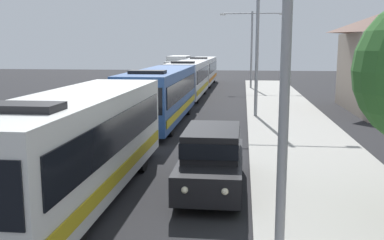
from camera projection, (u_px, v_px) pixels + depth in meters
The scene contains 8 objects.
bus_lead at pixel (79, 142), 12.49m from camera, with size 2.58×10.84×3.21m.
bus_second_in_line at pixel (161, 94), 25.00m from camera, with size 2.58×11.90×3.21m.
bus_middle at pixel (188, 78), 37.24m from camera, with size 2.58×11.13×3.21m.
bus_fourth_in_line at pixel (202, 70), 49.51m from camera, with size 2.58×12.08×3.21m.
white_suv at pixel (212, 157), 13.47m from camera, with size 1.86×5.04×1.90m.
box_truck_oncoming at pixel (178, 68), 54.07m from camera, with size 2.35×7.47×3.15m.
streetlamp_mid at pixel (258, 27), 26.18m from camera, with size 5.74×0.28×8.77m.
streetlamp_far at pixel (252, 41), 44.31m from camera, with size 6.42×0.28×7.61m.
Camera 1 is at (3.30, -0.18, 4.38)m, focal length 41.27 mm.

